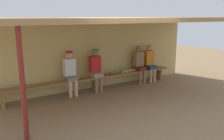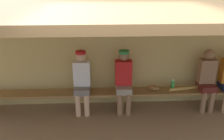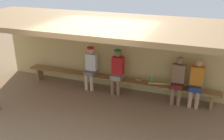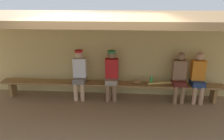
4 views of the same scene
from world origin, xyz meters
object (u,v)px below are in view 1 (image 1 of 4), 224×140
at_px(player_leftmost, 139,63).
at_px(baseball_glove_tan, 113,73).
at_px(water_bottle_blue, 122,69).
at_px(baseball_bat, 130,71).
at_px(player_rightmost, 96,68).
at_px(bench, 95,79).
at_px(player_with_sunglasses, 70,71).
at_px(support_post, 23,86).
at_px(player_in_blue, 150,61).

height_order(player_leftmost, baseball_glove_tan, player_leftmost).
bearing_deg(water_bottle_blue, baseball_bat, -8.10).
height_order(player_rightmost, water_bottle_blue, player_rightmost).
bearing_deg(player_rightmost, bench, -175.29).
xyz_separation_m(player_rightmost, player_leftmost, (1.76, -0.00, -0.02)).
xyz_separation_m(player_with_sunglasses, water_bottle_blue, (1.92, 0.04, -0.18)).
xyz_separation_m(player_rightmost, baseball_bat, (1.34, -0.00, -0.25)).
relative_size(support_post, player_with_sunglasses, 1.64).
distance_m(player_leftmost, player_in_blue, 0.48).
height_order(player_rightmost, baseball_bat, player_rightmost).
height_order(support_post, player_rightmost, support_post).
bearing_deg(support_post, player_with_sunglasses, 49.50).
distance_m(support_post, player_leftmost, 4.91).
xyz_separation_m(player_in_blue, baseball_glove_tan, (-1.59, 0.03, -0.22)).
distance_m(support_post, bench, 3.43).
bearing_deg(support_post, baseball_bat, 27.73).
xyz_separation_m(bench, player_leftmost, (1.81, 0.00, 0.34)).
xyz_separation_m(bench, player_with_sunglasses, (-0.82, 0.00, 0.36)).
bearing_deg(player_in_blue, player_leftmost, 180.00).
relative_size(bench, water_bottle_blue, 26.71).
bearing_deg(player_with_sunglasses, player_leftmost, -0.01).
relative_size(bench, baseball_bat, 7.98).
relative_size(water_bottle_blue, baseball_glove_tan, 0.94).
distance_m(bench, baseball_bat, 1.38).
relative_size(player_rightmost, player_leftmost, 1.01).
relative_size(player_rightmost, baseball_bat, 1.79).
height_order(player_with_sunglasses, baseball_glove_tan, player_with_sunglasses).
xyz_separation_m(support_post, player_rightmost, (2.66, 2.10, -0.35)).
xyz_separation_m(bench, player_in_blue, (2.29, 0.00, 0.34)).
height_order(player_in_blue, baseball_bat, player_in_blue).
bearing_deg(player_with_sunglasses, player_in_blue, -0.01).
xyz_separation_m(bench, water_bottle_blue, (1.10, 0.04, 0.18)).
bearing_deg(player_with_sunglasses, baseball_bat, -0.09).
bearing_deg(player_with_sunglasses, support_post, -130.50).
height_order(support_post, player_leftmost, support_post).
xyz_separation_m(player_leftmost, water_bottle_blue, (-0.71, 0.04, -0.16)).
distance_m(support_post, baseball_bat, 4.55).
distance_m(player_rightmost, baseball_glove_tan, 0.70).
distance_m(support_post, water_bottle_blue, 4.32).
bearing_deg(support_post, baseball_glove_tan, 32.70).
bearing_deg(player_in_blue, player_with_sunglasses, 179.99).
bearing_deg(water_bottle_blue, player_rightmost, -178.06).
bearing_deg(player_with_sunglasses, baseball_glove_tan, 0.94).
bearing_deg(player_leftmost, player_rightmost, 179.98).
relative_size(bench, player_in_blue, 4.49).
height_order(bench, player_leftmost, player_leftmost).
bearing_deg(support_post, player_rightmost, 38.35).
relative_size(player_with_sunglasses, water_bottle_blue, 5.99).
xyz_separation_m(player_in_blue, baseball_bat, (-0.91, -0.00, -0.24)).
xyz_separation_m(player_with_sunglasses, player_leftmost, (2.63, -0.00, -0.02)).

